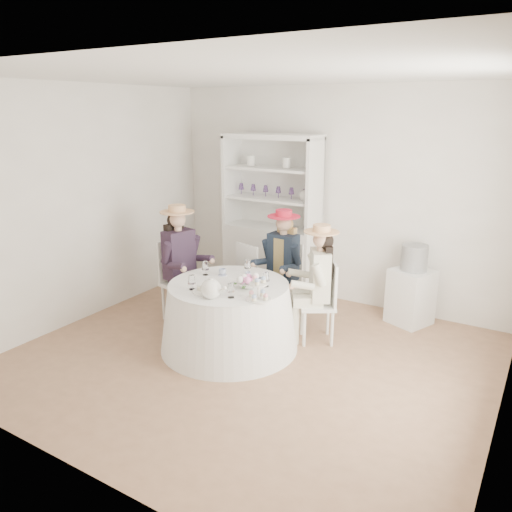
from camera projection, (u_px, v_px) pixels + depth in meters
The scene contains 22 objects.
ground at pixel (251, 358), 5.03m from camera, with size 4.50×4.50×0.00m, color #885F44.
ceiling at pixel (250, 74), 4.27m from camera, with size 4.50×4.50×0.00m, color white.
wall_back at pixel (334, 197), 6.29m from camera, with size 4.50×4.50×0.00m, color silver.
wall_front at pixel (75, 293), 3.01m from camera, with size 4.50×4.50×0.00m, color silver.
wall_left at pixel (86, 205), 5.77m from camera, with size 4.50×4.50×0.00m, color silver.
tea_table at pixel (229, 316), 5.17m from camera, with size 1.43×1.43×0.71m.
hutch at pixel (272, 240), 6.59m from camera, with size 1.27×0.52×2.12m.
side_table at pixel (411, 297), 5.78m from camera, with size 0.42×0.42×0.65m, color silver.
hatbox at pixel (414, 258), 5.65m from camera, with size 0.30×0.30×0.30m, color black.
guest_left at pixel (180, 257), 5.75m from camera, with size 0.55×0.52×1.38m.
guest_mid at pixel (282, 259), 5.77m from camera, with size 0.48×0.50×1.32m.
guest_right at pixel (318, 277), 5.22m from camera, with size 0.55×0.51×1.28m.
spare_chair at pixel (253, 277), 5.98m from camera, with size 0.45×0.45×0.90m.
teacup_a at pixel (222, 273), 5.32m from camera, with size 0.08×0.08×0.06m, color white.
teacup_b at pixel (248, 276), 5.22m from camera, with size 0.06×0.06×0.06m, color white.
teacup_c at pixel (258, 282), 5.01m from camera, with size 0.09×0.09×0.07m, color white.
flower_bowl at pixel (248, 285), 4.95m from camera, with size 0.21×0.21×0.05m, color white.
flower_arrangement at pixel (247, 279), 4.92m from camera, with size 0.19×0.19×0.07m.
table_teapot at pixel (211, 289), 4.67m from camera, with size 0.27×0.20×0.21m.
sandwich_plate at pixel (206, 290), 4.84m from camera, with size 0.26×0.26×0.06m.
cupcake_stand at pixel (258, 291), 4.63m from camera, with size 0.23×0.23×0.22m.
stemware_set at pixel (228, 277), 5.05m from camera, with size 0.81×0.79×0.15m.
Camera 1 is at (2.40, -3.84, 2.42)m, focal length 35.00 mm.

